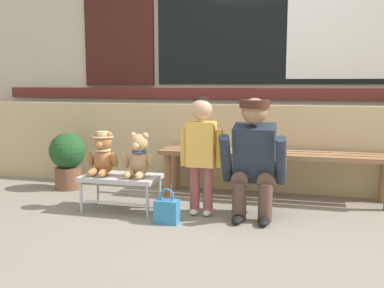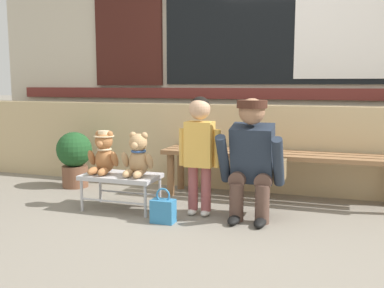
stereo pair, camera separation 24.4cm
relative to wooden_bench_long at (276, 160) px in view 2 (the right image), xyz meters
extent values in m
plane|color=gray|center=(-0.16, -1.06, -0.37)|extent=(60.00, 60.00, 0.00)
cube|color=tan|center=(-0.16, 0.37, 0.05)|extent=(6.69, 0.25, 0.85)
cube|color=beige|center=(-0.16, 0.89, 1.26)|extent=(6.82, 0.20, 3.26)
cube|color=maroon|center=(-0.16, 0.77, 0.58)|extent=(6.28, 0.04, 0.12)
cube|color=black|center=(-0.16, 0.78, 1.38)|extent=(2.40, 0.03, 1.40)
cube|color=white|center=(0.55, 0.76, 1.38)|extent=(0.98, 0.02, 1.29)
cube|color=#3D1914|center=(-1.84, 0.77, 1.38)|extent=(0.84, 0.05, 1.43)
cube|color=#8E6642|center=(0.00, -0.14, 0.05)|extent=(2.10, 0.11, 0.04)
cube|color=#8E6642|center=(0.00, 0.00, 0.05)|extent=(2.10, 0.11, 0.04)
cube|color=#8E6642|center=(0.00, 0.14, 0.05)|extent=(2.10, 0.11, 0.04)
cylinder|color=#8E6642|center=(-0.97, -0.14, -0.17)|extent=(0.07, 0.07, 0.40)
cylinder|color=#8E6642|center=(-0.97, 0.14, -0.17)|extent=(0.07, 0.07, 0.40)
cube|color=#BCBCC1|center=(-1.20, -0.71, -0.09)|extent=(0.64, 0.36, 0.04)
cylinder|color=#BCBCC1|center=(-1.49, -0.86, -0.24)|extent=(0.02, 0.02, 0.26)
cylinder|color=#BCBCC1|center=(-1.49, -0.56, -0.24)|extent=(0.02, 0.02, 0.26)
cylinder|color=#BCBCC1|center=(-0.91, -0.86, -0.24)|extent=(0.02, 0.02, 0.26)
cylinder|color=#BCBCC1|center=(-0.91, -0.56, -0.24)|extent=(0.02, 0.02, 0.26)
cylinder|color=#BCBCC1|center=(-1.20, -0.86, -0.27)|extent=(0.58, 0.02, 0.02)
cylinder|color=#BCBCC1|center=(-1.20, -0.56, -0.27)|extent=(0.58, 0.02, 0.02)
ellipsoid|color=#A86B3D|center=(-1.36, -0.69, 0.04)|extent=(0.17, 0.14, 0.22)
sphere|color=#A86B3D|center=(-1.36, -0.70, 0.20)|extent=(0.15, 0.15, 0.15)
sphere|color=#E1955B|center=(-1.36, -0.75, 0.19)|extent=(0.06, 0.06, 0.06)
sphere|color=#A86B3D|center=(-1.41, -0.69, 0.26)|extent=(0.06, 0.06, 0.06)
ellipsoid|color=#A86B3D|center=(-1.47, -0.72, 0.06)|extent=(0.06, 0.11, 0.16)
ellipsoid|color=#A86B3D|center=(-1.40, -0.81, -0.04)|extent=(0.06, 0.15, 0.06)
sphere|color=#A86B3D|center=(-1.30, -0.69, 0.26)|extent=(0.06, 0.06, 0.06)
ellipsoid|color=#A86B3D|center=(-1.25, -0.72, 0.06)|extent=(0.06, 0.11, 0.16)
ellipsoid|color=#A86B3D|center=(-1.31, -0.81, -0.04)|extent=(0.06, 0.15, 0.06)
torus|color=beige|center=(-1.36, -0.70, 0.13)|extent=(0.13, 0.13, 0.02)
cylinder|color=beige|center=(-1.36, -0.70, 0.24)|extent=(0.17, 0.17, 0.01)
cylinder|color=beige|center=(-1.36, -0.70, 0.27)|extent=(0.10, 0.10, 0.04)
ellipsoid|color=tan|center=(-1.04, -0.69, 0.04)|extent=(0.17, 0.14, 0.22)
sphere|color=tan|center=(-1.04, -0.70, 0.20)|extent=(0.15, 0.15, 0.15)
sphere|color=#F4C188|center=(-1.04, -0.75, 0.19)|extent=(0.06, 0.06, 0.06)
sphere|color=tan|center=(-1.09, -0.69, 0.26)|extent=(0.06, 0.06, 0.06)
ellipsoid|color=tan|center=(-1.15, -0.72, 0.06)|extent=(0.06, 0.11, 0.16)
ellipsoid|color=tan|center=(-1.08, -0.81, -0.04)|extent=(0.06, 0.15, 0.06)
sphere|color=tan|center=(-0.98, -0.69, 0.26)|extent=(0.06, 0.06, 0.06)
ellipsoid|color=tan|center=(-0.93, -0.72, 0.06)|extent=(0.06, 0.11, 0.16)
ellipsoid|color=tan|center=(-0.99, -0.81, -0.04)|extent=(0.06, 0.15, 0.06)
torus|color=#335699|center=(-1.04, -0.70, 0.13)|extent=(0.13, 0.13, 0.02)
cylinder|color=#994C4C|center=(-0.58, -0.65, -0.15)|extent=(0.08, 0.08, 0.36)
ellipsoid|color=silver|center=(-0.58, -0.67, -0.35)|extent=(0.07, 0.12, 0.05)
cylinder|color=#994C4C|center=(-0.47, -0.65, -0.15)|extent=(0.08, 0.08, 0.36)
ellipsoid|color=silver|center=(-0.47, -0.67, -0.35)|extent=(0.07, 0.12, 0.05)
cube|color=#EAB24C|center=(-0.52, -0.65, 0.21)|extent=(0.22, 0.15, 0.36)
cylinder|color=#EAB24C|center=(-0.67, -0.65, 0.18)|extent=(0.06, 0.06, 0.30)
cylinder|color=#EAB24C|center=(-0.38, -0.65, 0.18)|extent=(0.06, 0.06, 0.30)
sphere|color=tan|center=(-0.52, -0.65, 0.49)|extent=(0.17, 0.17, 0.17)
sphere|color=black|center=(-0.52, -0.64, 0.51)|extent=(0.16, 0.16, 0.16)
cylinder|color=brown|center=(-0.20, -0.71, -0.22)|extent=(0.11, 0.11, 0.30)
cylinder|color=brown|center=(-0.20, -0.57, -0.05)|extent=(0.13, 0.32, 0.13)
ellipsoid|color=black|center=(-0.20, -0.79, -0.34)|extent=(0.09, 0.20, 0.06)
cylinder|color=brown|center=(0.00, -0.71, -0.22)|extent=(0.11, 0.11, 0.30)
cylinder|color=brown|center=(0.00, -0.57, -0.05)|extent=(0.13, 0.32, 0.13)
ellipsoid|color=black|center=(0.00, -0.79, -0.34)|extent=(0.09, 0.20, 0.06)
cube|color=#232D3D|center=(-0.10, -0.60, 0.15)|extent=(0.32, 0.30, 0.47)
cylinder|color=#232D3D|center=(-0.31, -0.70, 0.11)|extent=(0.08, 0.28, 0.40)
cylinder|color=#232D3D|center=(0.11, -0.70, 0.11)|extent=(0.08, 0.28, 0.40)
sphere|color=#9E7051|center=(-0.10, -0.67, 0.48)|extent=(0.20, 0.20, 0.20)
cylinder|color=#422319|center=(-0.10, -0.67, 0.53)|extent=(0.23, 0.23, 0.06)
cube|color=brown|center=(0.09, -0.51, 0.01)|extent=(0.10, 0.22, 0.16)
cube|color=teal|center=(-0.72, -0.94, -0.28)|extent=(0.18, 0.11, 0.18)
torus|color=teal|center=(-0.72, -0.94, -0.16)|extent=(0.11, 0.01, 0.11)
cylinder|color=brown|center=(-2.03, -0.13, -0.26)|extent=(0.26, 0.26, 0.22)
sphere|color=#1E4C23|center=(-2.03, -0.13, 0.02)|extent=(0.36, 0.36, 0.36)
camera|label=1|loc=(0.29, -4.02, 0.68)|focal=41.02mm
camera|label=2|loc=(0.52, -3.95, 0.68)|focal=41.02mm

